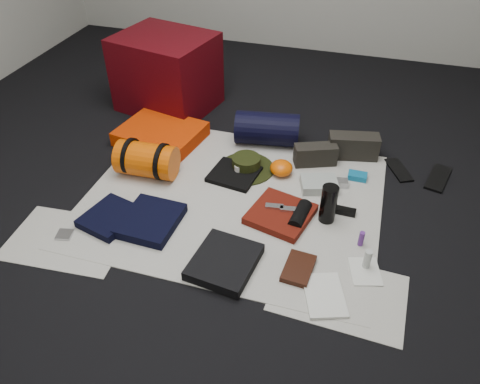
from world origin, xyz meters
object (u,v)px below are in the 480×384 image
(sleeping_pad, at_px, (161,134))
(water_bottle, at_px, (328,204))
(red_cabinet, at_px, (167,72))
(navy_duffel, at_px, (267,129))
(stuff_sack, at_px, (147,160))
(paperback_book, at_px, (299,268))
(compact_camera, at_px, (339,183))

(sleeping_pad, bearing_deg, water_bottle, -22.18)
(red_cabinet, bearing_deg, water_bottle, -23.31)
(red_cabinet, relative_size, navy_duffel, 1.56)
(stuff_sack, height_order, water_bottle, water_bottle)
(paperback_book, bearing_deg, stuff_sack, 158.23)
(navy_duffel, bearing_deg, stuff_sack, -146.81)
(red_cabinet, bearing_deg, paperback_book, -34.89)
(red_cabinet, xyz_separation_m, stuff_sack, (0.22, -0.83, -0.15))
(navy_duffel, bearing_deg, compact_camera, -41.19)
(compact_camera, bearing_deg, navy_duffel, 137.37)
(red_cabinet, xyz_separation_m, water_bottle, (1.29, -0.93, -0.15))
(water_bottle, xyz_separation_m, paperback_book, (-0.07, -0.39, -0.09))
(sleeping_pad, xyz_separation_m, paperback_book, (1.08, -0.86, -0.03))
(red_cabinet, xyz_separation_m, compact_camera, (1.31, -0.62, -0.23))
(red_cabinet, height_order, navy_duffel, red_cabinet)
(water_bottle, relative_size, paperback_book, 1.09)
(stuff_sack, bearing_deg, water_bottle, -5.43)
(stuff_sack, relative_size, paperback_book, 1.74)
(red_cabinet, relative_size, sleeping_pad, 1.24)
(water_bottle, bearing_deg, navy_duffel, 127.31)
(red_cabinet, bearing_deg, sleeping_pad, -60.87)
(water_bottle, xyz_separation_m, compact_camera, (0.03, 0.31, -0.09))
(sleeping_pad, distance_m, stuff_sack, 0.38)
(red_cabinet, height_order, paperback_book, red_cabinet)
(paperback_book, bearing_deg, water_bottle, 84.18)
(water_bottle, bearing_deg, compact_camera, 85.19)
(red_cabinet, relative_size, paperback_book, 3.17)
(red_cabinet, distance_m, water_bottle, 1.59)
(sleeping_pad, height_order, water_bottle, water_bottle)
(sleeping_pad, bearing_deg, navy_duffel, 13.70)
(compact_camera, bearing_deg, red_cabinet, 144.48)
(navy_duffel, distance_m, paperback_book, 1.11)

